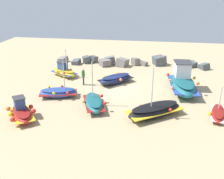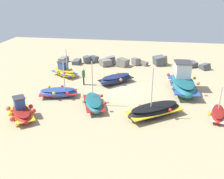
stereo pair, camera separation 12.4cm
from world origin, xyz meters
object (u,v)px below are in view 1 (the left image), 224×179
Objects in this scene: fishing_boat_0 at (21,112)px; fishing_boat_2 at (183,83)px; fishing_boat_5 at (218,113)px; fishing_boat_7 at (64,71)px; fishing_boat_6 at (116,79)px; fishing_boat_1 at (58,93)px; fishing_boat_4 at (94,103)px; fishing_boat_3 at (155,110)px; person_walking at (83,76)px.

fishing_boat_0 is 0.61× the size of fishing_boat_2.
fishing_boat_5 reaches higher than fishing_boat_0.
fishing_boat_7 is (-12.40, 2.48, -0.34)m from fishing_boat_2.
fishing_boat_6 is (-8.74, 6.06, 0.14)m from fishing_boat_5.
fishing_boat_7 is (-14.66, 7.37, 0.23)m from fishing_boat_5.
fishing_boat_2 reaches higher than fishing_boat_5.
fishing_boat_0 is at bearing 58.48° from fishing_boat_1.
fishing_boat_2 is (12.44, 7.39, 0.38)m from fishing_boat_0.
fishing_boat_4 is 1.15× the size of fishing_boat_7.
fishing_boat_1 reaches higher than fishing_boat_7.
fishing_boat_4 is 9.72m from fishing_boat_5.
fishing_boat_0 is at bearing 121.11° from fishing_boat_7.
fishing_boat_3 reaches higher than fishing_boat_5.
person_walking is at bearing 83.45° from fishing_boat_2.
fishing_boat_2 is 12.65m from fishing_boat_7.
fishing_boat_7 is 3.59m from person_walking.
fishing_boat_2 is 1.16× the size of fishing_boat_3.
fishing_boat_1 is at bearing -85.29° from fishing_boat_5.
fishing_boat_1 reaches higher than fishing_boat_5.
fishing_boat_4 is (-4.93, 0.75, -0.07)m from fishing_boat_3.
person_walking is (-11.88, 5.13, 0.65)m from fishing_boat_5.
fishing_boat_7 reaches higher than fishing_boat_6.
fishing_boat_7 is (-5.92, 1.31, 0.09)m from fishing_boat_6.
fishing_boat_7 is at bearing -38.06° from fishing_boat_0.
fishing_boat_6 is at bearing 85.17° from fishing_boat_3.
fishing_boat_6 is at bearing -151.37° from fishing_boat_1.
fishing_boat_5 is (14.70, 2.49, -0.19)m from fishing_boat_0.
fishing_boat_5 reaches higher than person_walking.
fishing_boat_4 reaches higher than fishing_boat_7.
fishing_boat_0 is 0.71× the size of fishing_boat_3.
fishing_boat_5 is 10.63m from fishing_boat_6.
fishing_boat_3 is (8.56, -2.41, 0.09)m from fishing_boat_1.
fishing_boat_1 is 6.25m from fishing_boat_6.
fishing_boat_0 is 0.91× the size of fishing_boat_6.
fishing_boat_0 is 10.09m from fishing_boat_3.
fishing_boat_6 is 3.31m from person_walking.
fishing_boat_1 is 3.66m from person_walking.
fishing_boat_6 is at bearing 74.72° from fishing_boat_2.
fishing_boat_5 is 0.95× the size of fishing_boat_7.
fishing_boat_2 reaches higher than fishing_boat_6.
fishing_boat_4 is at bearing 155.76° from fishing_boat_7.
fishing_boat_1 is 8.89m from fishing_boat_3.
fishing_boat_2 reaches higher than person_walking.
person_walking is at bearing -58.11° from fishing_boat_0.
fishing_boat_7 reaches higher than fishing_boat_5.
fishing_boat_3 is 4.82m from fishing_boat_5.
fishing_boat_2 is 1.61× the size of fishing_boat_7.
fishing_boat_4 reaches higher than person_walking.
fishing_boat_3 is at bearing -48.97° from person_walking.
fishing_boat_5 is 16.41m from fishing_boat_7.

